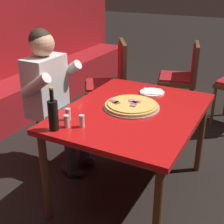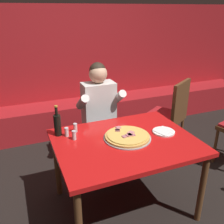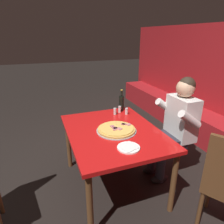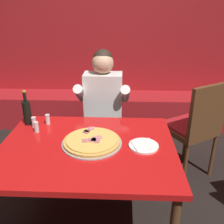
{
  "view_description": "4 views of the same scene",
  "coord_description": "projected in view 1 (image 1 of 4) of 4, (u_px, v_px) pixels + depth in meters",
  "views": [
    {
      "loc": [
        -1.97,
        -0.85,
        1.68
      ],
      "look_at": [
        -0.05,
        0.15,
        0.71
      ],
      "focal_mm": 50.0,
      "sensor_mm": 36.0,
      "label": 1
    },
    {
      "loc": [
        -0.85,
        -1.77,
        1.83
      ],
      "look_at": [
        -0.03,
        0.24,
        0.93
      ],
      "focal_mm": 40.0,
      "sensor_mm": 36.0,
      "label": 2
    },
    {
      "loc": [
        1.83,
        -0.7,
        1.71
      ],
      "look_at": [
        -0.08,
        0.02,
        0.92
      ],
      "focal_mm": 32.0,
      "sensor_mm": 36.0,
      "label": 3
    },
    {
      "loc": [
        0.24,
        -1.52,
        1.66
      ],
      "look_at": [
        0.18,
        0.04,
        0.99
      ],
      "focal_mm": 40.0,
      "sensor_mm": 36.0,
      "label": 4
    }
  ],
  "objects": [
    {
      "name": "ground_plane",
      "position": [
        131.0,
        190.0,
        2.64
      ],
      "size": [
        24.0,
        24.0,
        0.0
      ],
      "primitive_type": "plane",
      "color": "black"
    },
    {
      "name": "main_dining_table",
      "position": [
        133.0,
        119.0,
        2.37
      ],
      "size": [
        1.24,
        0.97,
        0.74
      ],
      "color": "brown",
      "rests_on": "ground_plane"
    },
    {
      "name": "pizza",
      "position": [
        131.0,
        105.0,
        2.37
      ],
      "size": [
        0.43,
        0.43,
        0.05
      ],
      "color": "#9E9EA3",
      "rests_on": "main_dining_table"
    },
    {
      "name": "plate_white_paper",
      "position": [
        152.0,
        92.0,
        2.66
      ],
      "size": [
        0.21,
        0.21,
        0.02
      ],
      "color": "white",
      "rests_on": "main_dining_table"
    },
    {
      "name": "beer_bottle",
      "position": [
        53.0,
        114.0,
        2.0
      ],
      "size": [
        0.07,
        0.07,
        0.29
      ],
      "color": "black",
      "rests_on": "main_dining_table"
    },
    {
      "name": "shaker_oregano",
      "position": [
        67.0,
        122.0,
        2.06
      ],
      "size": [
        0.04,
        0.04,
        0.09
      ],
      "color": "silver",
      "rests_on": "main_dining_table"
    },
    {
      "name": "shaker_black_pepper",
      "position": [
        68.0,
        115.0,
        2.16
      ],
      "size": [
        0.04,
        0.04,
        0.09
      ],
      "color": "silver",
      "rests_on": "main_dining_table"
    },
    {
      "name": "shaker_red_pepper_flakes",
      "position": [
        82.0,
        122.0,
        2.06
      ],
      "size": [
        0.04,
        0.04,
        0.09
      ],
      "color": "silver",
      "rests_on": "main_dining_table"
    },
    {
      "name": "diner_seated_blue_shirt",
      "position": [
        54.0,
        95.0,
        2.73
      ],
      "size": [
        0.53,
        0.53,
        1.27
      ],
      "color": "black",
      "rests_on": "ground_plane"
    },
    {
      "name": "dining_chair_far_right",
      "position": [
        183.0,
        74.0,
        3.76
      ],
      "size": [
        0.54,
        0.54,
        0.94
      ],
      "color": "brown",
      "rests_on": "ground_plane"
    },
    {
      "name": "dining_chair_near_right",
      "position": [
        112.0,
        79.0,
        3.47
      ],
      "size": [
        0.61,
        0.61,
        1.02
      ],
      "color": "brown",
      "rests_on": "ground_plane"
    }
  ]
}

